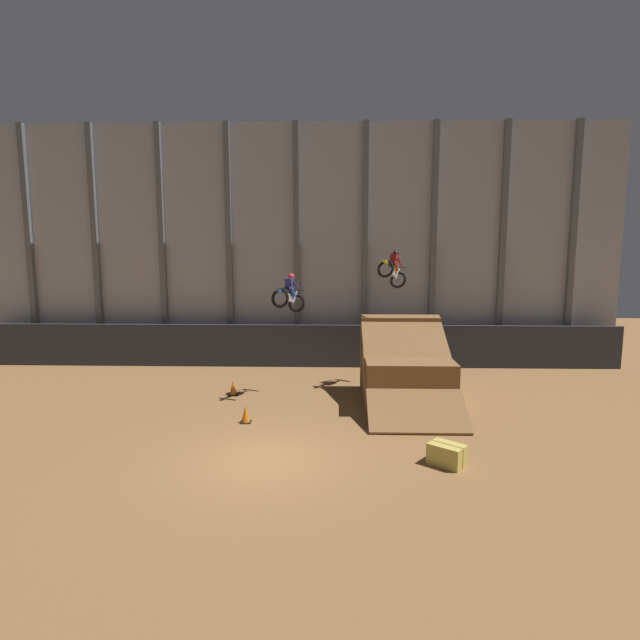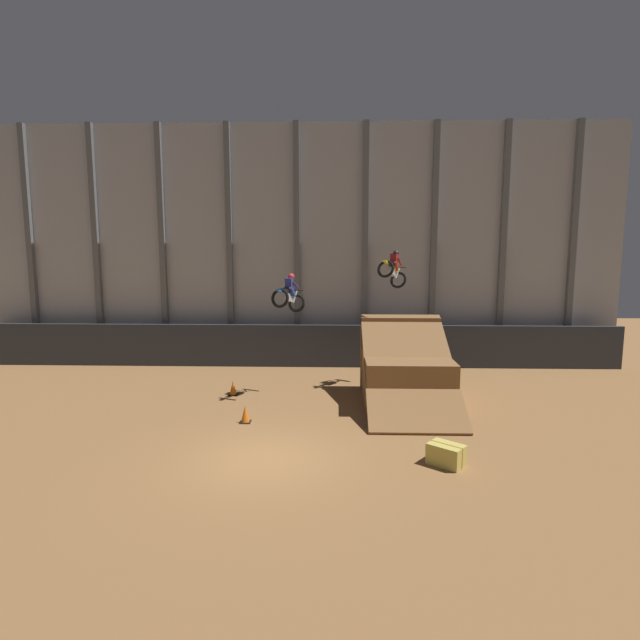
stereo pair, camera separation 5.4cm
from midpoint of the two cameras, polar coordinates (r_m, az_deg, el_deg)
The scene contains 9 objects.
ground_plane at distance 14.13m, azimuth -6.51°, elevation -15.54°, with size 60.00×60.00×0.00m, color olive.
arena_back_wall at distance 25.22m, azimuth -2.73°, elevation 8.53°, with size 32.00×0.40×11.85m.
lower_barrier at distance 24.43m, azimuth -2.88°, elevation -2.97°, with size 31.36×0.20×2.07m.
dirt_ramp at distance 19.27m, azimuth 9.58°, elevation -5.90°, with size 3.20×5.63×3.14m.
rider_bike_left_air at distance 19.23m, azimuth -3.64°, elevation 2.89°, with size 1.29×1.79×1.59m.
rider_bike_right_air at distance 20.97m, azimuth 8.25°, elevation 5.76°, with size 1.47×1.81×1.65m.
traffic_cone_near_ramp at distance 20.06m, azimuth -9.99°, elevation -7.67°, with size 0.36×0.36×0.58m.
traffic_cone_arena_edge at distance 16.89m, azimuth -8.60°, elevation -10.60°, with size 0.36×0.36×0.58m.
hay_bale_trackside at distance 14.03m, azimuth 14.18°, elevation -14.67°, with size 1.08×1.03×0.57m.
Camera 1 is at (1.89, -12.84, 5.57)m, focal length 28.00 mm.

